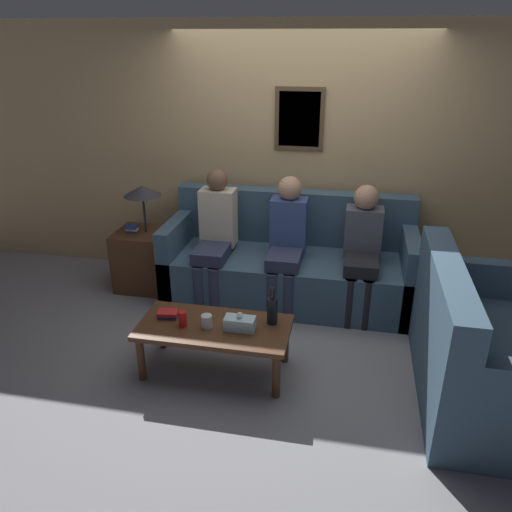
{
  "coord_description": "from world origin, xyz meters",
  "views": [
    {
      "loc": [
        0.56,
        -3.94,
        2.44
      ],
      "look_at": [
        -0.2,
        -0.15,
        0.73
      ],
      "focal_mm": 35.0,
      "sensor_mm": 36.0,
      "label": 1
    }
  ],
  "objects_px": {
    "couch_main": "(289,265)",
    "coffee_table": "(214,331)",
    "person_middle": "(287,238)",
    "drinking_glass": "(207,321)",
    "person_right": "(362,245)",
    "wine_bottle": "(272,310)",
    "person_left": "(215,232)",
    "couch_side": "(481,355)"
  },
  "relations": [
    {
      "from": "person_left",
      "to": "person_right",
      "type": "relative_size",
      "value": 1.06
    },
    {
      "from": "person_middle",
      "to": "drinking_glass",
      "type": "bearing_deg",
      "value": -109.5
    },
    {
      "from": "couch_main",
      "to": "coffee_table",
      "type": "distance_m",
      "value": 1.41
    },
    {
      "from": "couch_main",
      "to": "coffee_table",
      "type": "relative_size",
      "value": 2.06
    },
    {
      "from": "couch_main",
      "to": "person_middle",
      "type": "relative_size",
      "value": 1.91
    },
    {
      "from": "couch_main",
      "to": "couch_side",
      "type": "distance_m",
      "value": 2.01
    },
    {
      "from": "couch_side",
      "to": "person_middle",
      "type": "relative_size",
      "value": 1.25
    },
    {
      "from": "coffee_table",
      "to": "person_right",
      "type": "height_order",
      "value": "person_right"
    },
    {
      "from": "wine_bottle",
      "to": "person_right",
      "type": "bearing_deg",
      "value": 58.48
    },
    {
      "from": "wine_bottle",
      "to": "person_left",
      "type": "xyz_separation_m",
      "value": [
        -0.75,
        1.07,
        0.18
      ]
    },
    {
      "from": "couch_side",
      "to": "wine_bottle",
      "type": "bearing_deg",
      "value": 88.55
    },
    {
      "from": "coffee_table",
      "to": "wine_bottle",
      "type": "relative_size",
      "value": 3.84
    },
    {
      "from": "couch_main",
      "to": "drinking_glass",
      "type": "bearing_deg",
      "value": -107.75
    },
    {
      "from": "drinking_glass",
      "to": "person_right",
      "type": "xyz_separation_m",
      "value": [
        1.13,
        1.23,
        0.22
      ]
    },
    {
      "from": "drinking_glass",
      "to": "person_right",
      "type": "height_order",
      "value": "person_right"
    },
    {
      "from": "drinking_glass",
      "to": "person_middle",
      "type": "relative_size",
      "value": 0.08
    },
    {
      "from": "coffee_table",
      "to": "person_left",
      "type": "relative_size",
      "value": 0.91
    },
    {
      "from": "couch_main",
      "to": "person_right",
      "type": "xyz_separation_m",
      "value": [
        0.69,
        -0.16,
        0.33
      ]
    },
    {
      "from": "wine_bottle",
      "to": "drinking_glass",
      "type": "height_order",
      "value": "wine_bottle"
    },
    {
      "from": "person_middle",
      "to": "coffee_table",
      "type": "bearing_deg",
      "value": -107.99
    },
    {
      "from": "couch_side",
      "to": "person_middle",
      "type": "height_order",
      "value": "person_middle"
    },
    {
      "from": "coffee_table",
      "to": "wine_bottle",
      "type": "xyz_separation_m",
      "value": [
        0.43,
        0.13,
        0.17
      ]
    },
    {
      "from": "coffee_table",
      "to": "wine_bottle",
      "type": "distance_m",
      "value": 0.48
    },
    {
      "from": "couch_side",
      "to": "person_left",
      "type": "relative_size",
      "value": 1.22
    },
    {
      "from": "coffee_table",
      "to": "person_right",
      "type": "distance_m",
      "value": 1.65
    },
    {
      "from": "person_left",
      "to": "wine_bottle",
      "type": "bearing_deg",
      "value": -55.2
    },
    {
      "from": "wine_bottle",
      "to": "person_middle",
      "type": "xyz_separation_m",
      "value": [
        -0.04,
        1.06,
        0.17
      ]
    },
    {
      "from": "person_middle",
      "to": "person_right",
      "type": "xyz_separation_m",
      "value": [
        0.7,
        0.01,
        -0.02
      ]
    },
    {
      "from": "person_middle",
      "to": "couch_main",
      "type": "bearing_deg",
      "value": 86.21
    },
    {
      "from": "person_middle",
      "to": "person_right",
      "type": "distance_m",
      "value": 0.7
    },
    {
      "from": "drinking_glass",
      "to": "person_right",
      "type": "distance_m",
      "value": 1.69
    },
    {
      "from": "couch_side",
      "to": "drinking_glass",
      "type": "height_order",
      "value": "couch_side"
    },
    {
      "from": "drinking_glass",
      "to": "person_left",
      "type": "bearing_deg",
      "value": 102.29
    },
    {
      "from": "coffee_table",
      "to": "person_left",
      "type": "height_order",
      "value": "person_left"
    },
    {
      "from": "coffee_table",
      "to": "person_middle",
      "type": "relative_size",
      "value": 0.93
    },
    {
      "from": "drinking_glass",
      "to": "couch_main",
      "type": "bearing_deg",
      "value": 72.25
    },
    {
      "from": "couch_main",
      "to": "person_middle",
      "type": "xyz_separation_m",
      "value": [
        -0.01,
        -0.16,
        0.35
      ]
    },
    {
      "from": "couch_main",
      "to": "wine_bottle",
      "type": "bearing_deg",
      "value": -88.45
    },
    {
      "from": "couch_side",
      "to": "drinking_glass",
      "type": "relative_size",
      "value": 15.3
    },
    {
      "from": "couch_side",
      "to": "drinking_glass",
      "type": "distance_m",
      "value": 2.01
    },
    {
      "from": "coffee_table",
      "to": "drinking_glass",
      "type": "xyz_separation_m",
      "value": [
        -0.05,
        -0.03,
        0.11
      ]
    },
    {
      "from": "coffee_table",
      "to": "drinking_glass",
      "type": "height_order",
      "value": "drinking_glass"
    }
  ]
}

